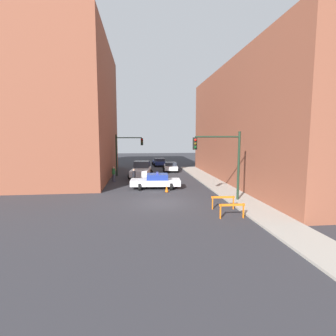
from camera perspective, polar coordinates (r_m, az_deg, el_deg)
name	(u,v)px	position (r m, az deg, el deg)	size (l,w,h in m)	color
ground_plane	(161,203)	(19.76, -1.46, -7.60)	(120.00, 120.00, 0.00)	#2D2D33
sidewalk_right	(241,200)	(21.19, 15.61, -6.70)	(2.40, 44.00, 0.12)	#9E998E
building_corner_left	(50,111)	(34.78, -24.23, 11.29)	(14.00, 20.00, 15.98)	brown
building_right	(278,124)	(31.00, 22.88, 8.73)	(12.00, 28.00, 12.48)	brown
traffic_light_near	(224,155)	(20.11, 12.09, 2.70)	(3.64, 0.35, 5.20)	black
traffic_light_far	(125,149)	(33.40, -9.30, 4.12)	(3.44, 0.35, 5.20)	black
police_car	(156,181)	(25.02, -2.65, -2.84)	(4.81, 2.56, 1.52)	white
white_truck	(141,170)	(32.13, -5.85, -0.39)	(3.10, 5.62, 1.90)	silver
parked_car_near	(171,167)	(37.55, 0.58, 0.33)	(2.49, 4.42, 1.31)	silver
parked_car_mid	(159,162)	(44.43, -1.92, 1.33)	(2.45, 4.40, 1.31)	navy
pedestrian_crossing	(134,177)	(26.95, -7.45, -1.90)	(0.41, 0.41, 1.66)	#382D23
pedestrian_corner	(114,174)	(29.37, -11.74, -1.27)	(0.47, 0.47, 1.66)	#474C66
barrier_front	(232,208)	(16.48, 13.76, -8.52)	(1.60, 0.18, 0.90)	orange
barrier_mid	(223,200)	(18.36, 11.88, -6.89)	(1.60, 0.27, 0.90)	orange
traffic_cone	(167,189)	(23.36, -0.30, -4.55)	(0.36, 0.36, 0.66)	black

